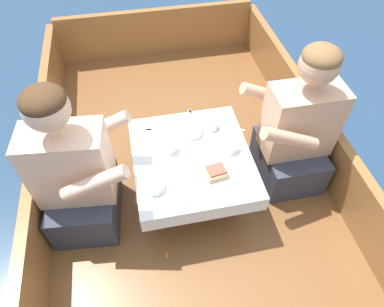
% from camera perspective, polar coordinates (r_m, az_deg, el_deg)
% --- Properties ---
extents(ground_plane, '(60.00, 60.00, 0.00)m').
position_cam_1_polar(ground_plane, '(2.45, 0.13, -10.73)').
color(ground_plane, navy).
extents(boat_deck, '(1.84, 3.37, 0.29)m').
position_cam_1_polar(boat_deck, '(2.33, 0.14, -8.91)').
color(boat_deck, brown).
rests_on(boat_deck, ground_plane).
extents(gunwale_port, '(0.06, 3.37, 0.37)m').
position_cam_1_polar(gunwale_port, '(2.14, -24.08, -7.48)').
color(gunwale_port, '#936033').
rests_on(gunwale_port, boat_deck).
extents(gunwale_starboard, '(0.06, 3.37, 0.37)m').
position_cam_1_polar(gunwale_starboard, '(2.34, 22.02, -0.27)').
color(gunwale_starboard, '#936033').
rests_on(gunwale_starboard, boat_deck).
extents(bow_coaming, '(1.72, 0.06, 0.42)m').
position_cam_1_polar(bow_coaming, '(3.30, -5.98, 19.50)').
color(bow_coaming, '#936033').
rests_on(bow_coaming, boat_deck).
extents(cockpit_table, '(0.67, 0.73, 0.35)m').
position_cam_1_polar(cockpit_table, '(1.97, 0.00, -1.07)').
color(cockpit_table, '#B2B2B7').
rests_on(cockpit_table, boat_deck).
extents(person_port, '(0.55, 0.49, 0.97)m').
position_cam_1_polar(person_port, '(1.90, -18.76, -3.62)').
color(person_port, '#333847').
rests_on(person_port, boat_deck).
extents(person_starboard, '(0.52, 0.44, 0.96)m').
position_cam_1_polar(person_starboard, '(2.11, 16.97, 3.36)').
color(person_starboard, '#333847').
rests_on(person_starboard, boat_deck).
extents(plate_sandwich, '(0.22, 0.22, 0.01)m').
position_cam_1_polar(plate_sandwich, '(1.85, 3.99, -3.59)').
color(plate_sandwich, white).
rests_on(plate_sandwich, cockpit_table).
extents(plate_bread, '(0.16, 0.16, 0.01)m').
position_cam_1_polar(plate_bread, '(1.78, -1.40, -6.48)').
color(plate_bread, white).
rests_on(plate_bread, cockpit_table).
extents(sandwich, '(0.13, 0.11, 0.05)m').
position_cam_1_polar(sandwich, '(1.83, 4.03, -3.07)').
color(sandwich, '#E0BC7F').
rests_on(sandwich, plate_sandwich).
extents(bowl_port_near, '(0.12, 0.12, 0.04)m').
position_cam_1_polar(bowl_port_near, '(1.80, -6.35, -5.28)').
color(bowl_port_near, white).
rests_on(bowl_port_near, cockpit_table).
extents(bowl_starboard_near, '(0.15, 0.15, 0.04)m').
position_cam_1_polar(bowl_starboard_near, '(2.05, -0.27, 4.10)').
color(bowl_starboard_near, white).
rests_on(bowl_starboard_near, cockpit_table).
extents(coffee_cup_port, '(0.10, 0.08, 0.07)m').
position_cam_1_polar(coffee_cup_port, '(1.95, -3.73, 1.28)').
color(coffee_cup_port, white).
rests_on(coffee_cup_port, cockpit_table).
extents(coffee_cup_starboard, '(0.10, 0.07, 0.06)m').
position_cam_1_polar(coffee_cup_starboard, '(1.95, 6.46, 1.11)').
color(coffee_cup_starboard, white).
rests_on(coffee_cup_starboard, cockpit_table).
extents(tin_can, '(0.07, 0.07, 0.05)m').
position_cam_1_polar(tin_can, '(2.07, 3.41, 4.73)').
color(tin_can, silver).
rests_on(tin_can, cockpit_table).
extents(utensil_knife_port, '(0.16, 0.07, 0.00)m').
position_cam_1_polar(utensil_knife_port, '(1.82, 8.20, -5.67)').
color(utensil_knife_port, silver).
rests_on(utensil_knife_port, cockpit_table).
extents(utensil_fork_port, '(0.17, 0.07, 0.00)m').
position_cam_1_polar(utensil_fork_port, '(2.09, -5.86, 3.84)').
color(utensil_fork_port, silver).
rests_on(utensil_fork_port, cockpit_table).
extents(utensil_fork_starboard, '(0.08, 0.17, 0.00)m').
position_cam_1_polar(utensil_fork_starboard, '(2.17, 0.41, 6.27)').
color(utensil_fork_starboard, silver).
rests_on(utensil_fork_starboard, cockpit_table).
extents(utensil_spoon_port, '(0.16, 0.07, 0.01)m').
position_cam_1_polar(utensil_spoon_port, '(2.10, 5.73, 4.25)').
color(utensil_spoon_port, silver).
rests_on(utensil_spoon_port, cockpit_table).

